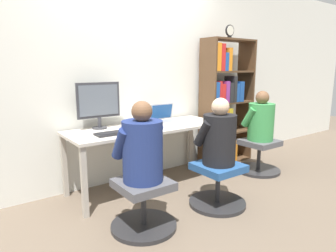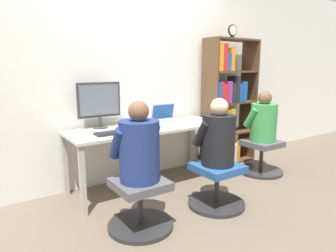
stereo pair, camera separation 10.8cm
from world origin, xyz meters
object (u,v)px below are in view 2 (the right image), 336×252
(office_chair_left, at_px, (140,204))
(bookshelf, at_px, (226,107))
(desk_clock, at_px, (233,31))
(laptop, at_px, (167,118))
(office_chair_side, at_px, (261,157))
(office_chair_right, at_px, (217,185))
(keyboard, at_px, (116,132))
(desktop_monitor, at_px, (99,103))
(person_at_laptop, at_px, (218,137))
(person_near_shelf, at_px, (263,120))
(person_at_monitor, at_px, (139,147))

(office_chair_left, distance_m, bookshelf, 2.15)
(office_chair_left, xyz_separation_m, desk_clock, (1.86, 0.80, 1.63))
(laptop, distance_m, bookshelf, 1.00)
(office_chair_side, bearing_deg, office_chair_right, -161.58)
(keyboard, bearing_deg, desktop_monitor, 94.57)
(office_chair_right, relative_size, person_at_laptop, 0.87)
(laptop, bearing_deg, person_near_shelf, -26.16)
(office_chair_right, distance_m, person_at_monitor, 0.98)
(desktop_monitor, bearing_deg, bookshelf, -3.29)
(office_chair_left, bearing_deg, desktop_monitor, 87.00)
(desktop_monitor, height_order, person_at_laptop, desktop_monitor)
(desktop_monitor, height_order, office_chair_side, desktop_monitor)
(person_at_monitor, distance_m, person_near_shelf, 2.02)
(desk_clock, relative_size, office_chair_side, 0.29)
(person_at_laptop, relative_size, bookshelf, 0.37)
(desk_clock, bearing_deg, laptop, 175.43)
(office_chair_right, xyz_separation_m, person_near_shelf, (1.15, 0.39, 0.49))
(office_chair_right, xyz_separation_m, desk_clock, (1.02, 0.86, 1.63))
(keyboard, distance_m, bookshelf, 1.81)
(bookshelf, distance_m, office_chair_side, 0.83)
(desktop_monitor, bearing_deg, desk_clock, -5.58)
(laptop, bearing_deg, desktop_monitor, 173.20)
(office_chair_left, bearing_deg, person_at_monitor, 90.00)
(laptop, distance_m, desk_clock, 1.47)
(keyboard, xyz_separation_m, bookshelf, (1.79, 0.25, 0.09))
(person_at_monitor, relative_size, person_near_shelf, 1.05)
(office_chair_right, height_order, desk_clock, desk_clock)
(office_chair_left, xyz_separation_m, person_at_monitor, (0.00, 0.01, 0.50))
(keyboard, height_order, office_chair_left, keyboard)
(office_chair_left, distance_m, desk_clock, 2.60)
(person_at_laptop, bearing_deg, person_near_shelf, 18.42)
(desktop_monitor, height_order, office_chair_left, desktop_monitor)
(office_chair_side, bearing_deg, office_chair_left, -170.68)
(person_at_laptop, distance_m, bookshelf, 1.39)
(person_at_laptop, bearing_deg, office_chair_right, -90.00)
(keyboard, xyz_separation_m, office_chair_side, (1.91, -0.30, -0.51))
(office_chair_left, bearing_deg, laptop, 45.62)
(person_at_monitor, bearing_deg, desk_clock, 23.28)
(desktop_monitor, height_order, laptop, desktop_monitor)
(bookshelf, xyz_separation_m, person_near_shelf, (0.12, -0.55, -0.11))
(laptop, distance_m, office_chair_side, 1.37)
(person_at_laptop, distance_m, person_near_shelf, 1.22)
(desktop_monitor, xyz_separation_m, person_at_monitor, (-0.05, -0.98, -0.27))
(person_at_laptop, height_order, desk_clock, desk_clock)
(office_chair_right, relative_size, person_near_shelf, 0.89)
(desktop_monitor, xyz_separation_m, office_chair_side, (1.94, -0.65, -0.78))
(laptop, height_order, desk_clock, desk_clock)
(person_at_laptop, bearing_deg, keyboard, 137.96)
(office_chair_right, relative_size, bookshelf, 0.33)
(keyboard, relative_size, person_at_monitor, 0.64)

